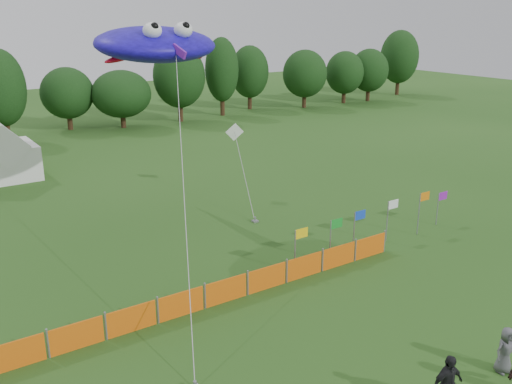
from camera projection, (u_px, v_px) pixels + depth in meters
treeline at (31, 91)px, 51.62m from camera, size 104.57×8.78×8.36m
barrier_fence at (204, 297)px, 22.26m from camera, size 19.90×0.06×1.00m
flag_row at (377, 219)px, 28.08m from camera, size 10.73×0.62×2.26m
spectator_e at (506, 350)px, 18.27m from camera, size 0.86×0.65×1.59m
stingray_kite at (153, 44)px, 28.56m from camera, size 9.07×22.12×10.77m
small_kite_white at (240, 155)px, 34.25m from camera, size 2.55×5.29×4.60m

